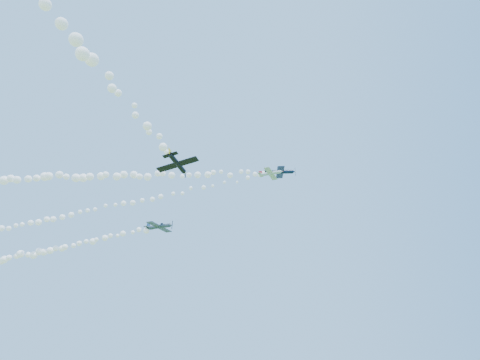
# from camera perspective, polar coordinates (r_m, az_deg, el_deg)

# --- Properties ---
(plane_white) EXTENTS (6.05, 6.41, 2.08)m
(plane_white) POSITION_cam_1_polar(r_m,az_deg,el_deg) (92.24, 4.39, 0.96)
(plane_white) COLOR silver
(smoke_trail_white) EXTENTS (83.63, 25.83, 2.64)m
(smoke_trail_white) POSITION_cam_1_polar(r_m,az_deg,el_deg) (112.49, -18.10, -3.63)
(smoke_trail_white) COLOR white
(plane_navy) EXTENTS (7.87, 8.19, 2.37)m
(plane_navy) POSITION_cam_1_polar(r_m,az_deg,el_deg) (98.26, 5.70, 1.16)
(plane_navy) COLOR #0C1A35
(smoke_trail_navy) EXTENTS (76.36, 7.79, 3.06)m
(smoke_trail_navy) POSITION_cam_1_polar(r_m,az_deg,el_deg) (103.70, -17.29, 0.58)
(smoke_trail_navy) COLOR white
(plane_grey) EXTENTS (7.89, 8.35, 2.87)m
(plane_grey) POSITION_cam_1_polar(r_m,az_deg,el_deg) (100.29, -11.41, -6.50)
(plane_grey) COLOR #394452
(smoke_trail_grey) EXTENTS (62.85, 23.78, 3.48)m
(smoke_trail_grey) POSITION_cam_1_polar(r_m,az_deg,el_deg) (123.73, -25.11, -8.90)
(smoke_trail_grey) COLOR white
(plane_black) EXTENTS (6.78, 6.44, 1.89)m
(plane_black) POSITION_cam_1_polar(r_m,az_deg,el_deg) (63.74, -8.88, 2.30)
(plane_black) COLOR black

